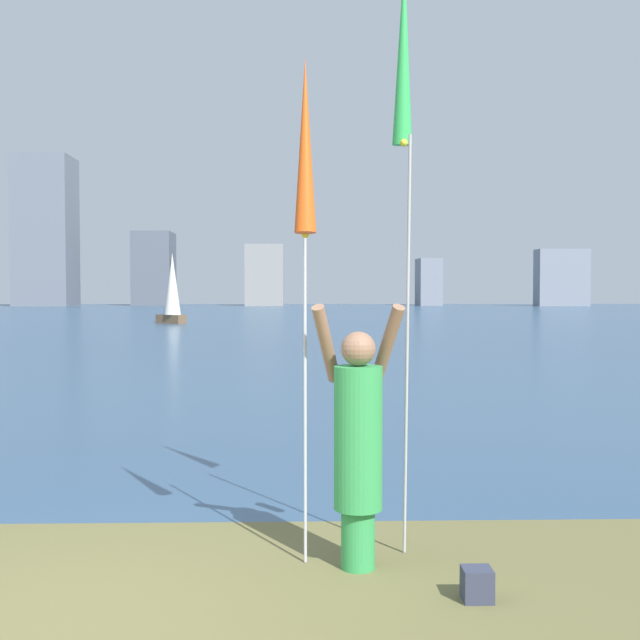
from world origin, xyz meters
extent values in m
cube|color=#2D4C6B|center=(0.00, 61.05, -0.06)|extent=(120.00, 117.90, 0.12)
cube|color=#33301C|center=(0.00, 2.10, -0.02)|extent=(120.00, 0.70, 0.02)
cylinder|color=green|center=(1.94, 0.91, 0.22)|extent=(0.25, 0.25, 0.45)
cylinder|color=green|center=(1.94, 0.91, 0.98)|extent=(0.36, 0.36, 1.07)
sphere|color=#936B51|center=(1.94, 0.91, 1.64)|extent=(0.26, 0.26, 0.26)
cylinder|color=#936B51|center=(1.71, 1.06, 1.67)|extent=(0.26, 0.41, 0.61)
cylinder|color=#936B51|center=(2.17, 1.06, 1.67)|extent=(0.26, 0.41, 0.61)
cylinder|color=#B2B2B7|center=(1.54, 1.13, 1.25)|extent=(0.02, 0.20, 2.49)
cone|color=#F25919|center=(1.54, 0.90, 3.14)|extent=(0.16, 0.25, 1.30)
sphere|color=yellow|center=(1.54, 0.95, 2.49)|extent=(0.06, 0.06, 0.06)
cylinder|color=#B2B2B7|center=(2.33, 1.13, 1.62)|extent=(0.02, 0.26, 3.24)
cone|color=green|center=(2.33, 1.42, 3.99)|extent=(0.16, 0.27, 1.50)
sphere|color=yellow|center=(2.33, 1.36, 3.24)|extent=(0.06, 0.06, 0.06)
cube|color=#33384C|center=(2.69, 0.28, 0.11)|extent=(0.20, 0.19, 0.22)
cube|color=brown|center=(-6.72, 45.28, 0.28)|extent=(2.09, 1.86, 0.56)
cylinder|color=#47474C|center=(-6.72, 45.28, 3.07)|extent=(0.06, 0.06, 5.00)
cone|color=silver|center=(-6.59, 45.18, 2.52)|extent=(1.48, 1.48, 3.91)
cube|color=slate|center=(-33.51, 104.20, 10.27)|extent=(7.47, 6.93, 20.55)
cube|color=#565B66|center=(-19.38, 108.02, 5.24)|extent=(5.43, 6.32, 10.48)
cube|color=gray|center=(-3.37, 105.55, 4.27)|extent=(5.31, 6.05, 8.54)
cube|color=gray|center=(20.11, 107.29, 3.36)|extent=(3.15, 5.68, 6.73)
cube|color=gray|center=(37.79, 102.41, 3.92)|extent=(7.00, 3.12, 7.84)
camera|label=1|loc=(1.50, -4.84, 2.07)|focal=43.89mm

